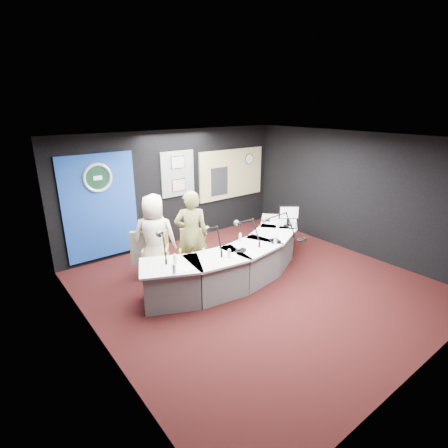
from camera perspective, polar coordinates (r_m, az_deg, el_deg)
ground at (r=6.97m, az=5.41°, el=-9.96°), size 6.00×6.00×0.00m
ceiling at (r=6.13m, az=6.25°, el=13.58°), size 6.00×6.00×0.02m
wall_back at (r=8.75m, az=-7.86°, el=5.87°), size 6.00×0.02×2.80m
wall_front at (r=4.87m, az=30.99°, el=-7.80°), size 6.00×0.02×2.80m
wall_left at (r=4.98m, az=-20.37°, el=-5.61°), size 0.02×6.00×2.80m
wall_right at (r=8.69m, az=20.41°, el=4.74°), size 0.02×6.00×2.80m
broadcast_desk at (r=7.14m, az=2.19°, el=-5.79°), size 4.50×1.90×0.75m
backdrop_panel at (r=8.01m, az=-19.50°, el=2.60°), size 1.60×0.05×2.30m
agency_seal at (r=7.83m, az=-19.93°, el=7.09°), size 0.63×0.07×0.63m
seal_center at (r=7.83m, az=-19.94°, el=7.10°), size 0.48×0.01×0.48m
pinboard at (r=8.67m, az=-7.57°, el=8.13°), size 0.90×0.04×1.10m
framed_photo_upper at (r=8.60m, az=-7.55°, el=9.93°), size 0.34×0.02×0.27m
framed_photo_lower at (r=8.70m, az=-7.39°, el=6.30°), size 0.34×0.02×0.27m
booth_window_frame at (r=9.66m, az=1.28°, el=8.21°), size 2.12×0.06×1.32m
booth_glow at (r=9.65m, az=1.31°, el=8.20°), size 2.00×0.02×1.20m
equipment_rack at (r=9.40m, az=-0.77°, el=6.96°), size 0.55×0.02×0.75m
wall_clock at (r=9.96m, az=4.13°, el=10.54°), size 0.28×0.01×0.28m
armchair_left at (r=7.20m, az=-11.05°, el=-5.45°), size 0.68×0.68×0.86m
armchair_right at (r=7.13m, az=-5.21°, el=-5.34°), size 0.68×0.68×0.87m
draped_jacket at (r=7.23m, az=-13.04°, el=-3.84°), size 0.47×0.37×0.70m
person_man at (r=7.03m, az=-11.28°, el=-2.16°), size 1.02×0.95×1.75m
person_woman at (r=6.95m, az=-5.32°, el=-1.82°), size 0.79×0.72×1.81m
computer_monitor at (r=7.94m, az=10.47°, el=1.88°), size 0.37×0.29×0.30m
desk_phone at (r=7.04m, az=8.38°, el=-2.80°), size 0.21×0.19×0.04m
headphones_near at (r=7.25m, az=12.59°, el=-2.47°), size 0.22×0.22×0.04m
headphones_far at (r=6.58m, az=2.76°, el=-4.30°), size 0.19×0.19×0.03m
paper_stack at (r=5.97m, az=-6.63°, el=-7.14°), size 0.34×0.38×0.00m
notepad at (r=6.36m, az=1.17°, el=-5.30°), size 0.36×0.40×0.00m
boom_mic_a at (r=6.31m, az=-10.09°, el=-2.86°), size 0.31×0.71×0.60m
boom_mic_b at (r=6.48m, az=-1.65°, el=-1.97°), size 0.23×0.73×0.60m
boom_mic_c at (r=6.87m, az=3.90°, el=-0.75°), size 0.19×0.74×0.60m
boom_mic_d at (r=7.28m, az=8.98°, el=0.22°), size 0.53×0.58×0.60m
water_bottles at (r=6.74m, az=3.17°, el=-3.05°), size 3.29×0.64×0.18m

